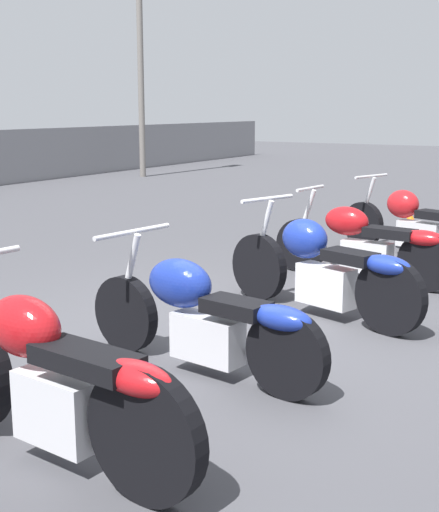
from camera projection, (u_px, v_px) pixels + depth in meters
ground_plane at (213, 332)px, 5.89m from camera, size 60.00×60.00×0.00m
light_pole_left at (139, 13)px, 18.20m from camera, size 0.70×0.35×7.03m
motorcycle_slot_1 at (52, 380)px, 3.65m from camera, size 0.62×2.03×1.04m
motorcycle_slot_2 at (202, 316)px, 4.90m from camera, size 0.74×2.03×0.95m
motorcycle_slot_3 at (322, 268)px, 6.26m from camera, size 0.88×2.06×1.01m
motorcycle_slot_4 at (365, 244)px, 7.53m from camera, size 0.56×2.06×0.97m
motorcycle_slot_5 at (418, 223)px, 8.85m from camera, size 0.94×2.11×0.96m
traffic_cone_near at (410, 223)px, 10.29m from camera, size 0.35×0.35×0.35m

